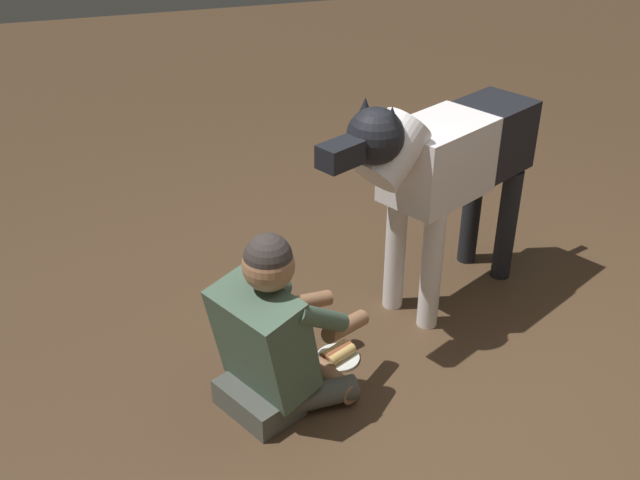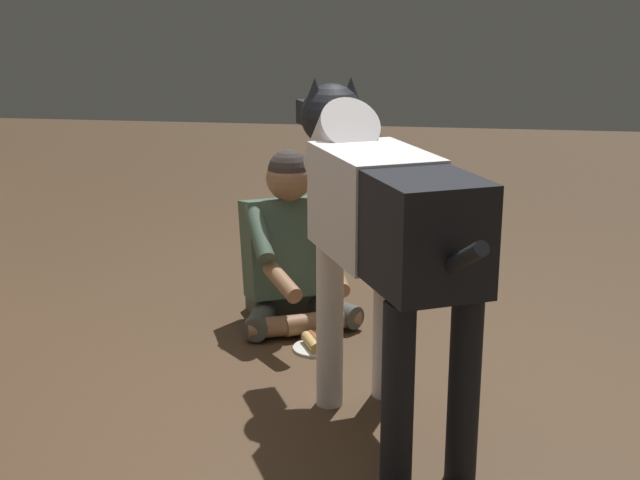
{
  "view_description": "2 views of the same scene",
  "coord_description": "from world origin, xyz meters",
  "views": [
    {
      "loc": [
        1.43,
        2.37,
        2.24
      ],
      "look_at": [
        0.62,
        -0.25,
        0.62
      ],
      "focal_mm": 41.93,
      "sensor_mm": 36.0,
      "label": 1
    },
    {
      "loc": [
        -2.95,
        -0.72,
        1.52
      ],
      "look_at": [
        0.5,
        -0.22,
        0.52
      ],
      "focal_mm": 48.93,
      "sensor_mm": 36.0,
      "label": 2
    }
  ],
  "objects": [
    {
      "name": "person_sitting_on_floor",
      "position": [
        0.89,
        -0.02,
        0.34
      ],
      "size": [
        0.72,
        0.63,
        0.82
      ],
      "color": "#4B4E46",
      "rests_on": "ground"
    },
    {
      "name": "large_dog",
      "position": [
        -0.07,
        -0.51,
        0.77
      ],
      "size": [
        1.39,
        0.79,
        1.2
      ],
      "color": "silver",
      "rests_on": "ground"
    },
    {
      "name": "ground_plane",
      "position": [
        0.0,
        0.0,
        0.0
      ],
      "size": [
        14.25,
        14.25,
        0.0
      ],
      "primitive_type": "plane",
      "color": "#4D3623"
    },
    {
      "name": "hot_dog_on_plate",
      "position": [
        0.55,
        -0.2,
        0.03
      ],
      "size": [
        0.2,
        0.2,
        0.06
      ],
      "color": "white",
      "rests_on": "ground"
    }
  ]
}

